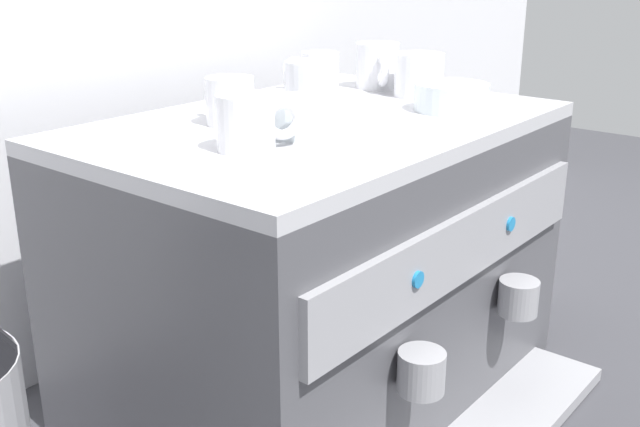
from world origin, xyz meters
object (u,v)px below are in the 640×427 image
at_px(ceramic_cup_1, 378,66).
at_px(ceramic_bowl_0, 301,117).
at_px(ceramic_cup_0, 310,85).
at_px(ceramic_bowl_1, 451,98).
at_px(ceramic_cup_4, 318,71).
at_px(espresso_machine, 323,262).
at_px(milk_pitcher, 494,267).
at_px(ceramic_cup_3, 249,122).
at_px(ceramic_cup_2, 229,101).
at_px(ceramic_cup_5, 420,74).

xyz_separation_m(ceramic_cup_1, ceramic_bowl_0, (-0.32, -0.11, -0.02)).
distance_m(ceramic_cup_0, ceramic_bowl_1, 0.20).
bearing_deg(ceramic_cup_4, espresso_machine, -139.21).
bearing_deg(milk_pitcher, ceramic_cup_3, 179.22).
distance_m(ceramic_cup_2, ceramic_cup_4, 0.28).
height_order(ceramic_cup_1, ceramic_cup_3, ceramic_cup_1).
height_order(ceramic_bowl_0, milk_pitcher, ceramic_bowl_0).
bearing_deg(ceramic_bowl_0, espresso_machine, 18.23).
bearing_deg(milk_pitcher, ceramic_cup_0, 165.88).
bearing_deg(ceramic_cup_2, ceramic_cup_1, 0.77).
xyz_separation_m(ceramic_bowl_0, milk_pitcher, (0.55, -0.02, -0.38)).
bearing_deg(espresso_machine, ceramic_cup_2, 142.07).
bearing_deg(ceramic_bowl_1, ceramic_cup_1, 65.55).
bearing_deg(ceramic_cup_2, ceramic_cup_5, -14.35).
bearing_deg(ceramic_bowl_1, ceramic_bowl_0, 161.34).
height_order(espresso_machine, ceramic_cup_3, ceramic_cup_3).
relative_size(ceramic_cup_0, ceramic_cup_5, 0.99).
bearing_deg(milk_pitcher, ceramic_cup_4, 146.35).
xyz_separation_m(ceramic_cup_1, milk_pitcher, (0.22, -0.13, -0.40)).
relative_size(ceramic_cup_2, ceramic_bowl_0, 0.79).
relative_size(ceramic_cup_1, ceramic_bowl_1, 0.88).
distance_m(ceramic_cup_5, ceramic_bowl_0, 0.31).
height_order(ceramic_cup_5, milk_pitcher, ceramic_cup_5).
xyz_separation_m(ceramic_cup_2, ceramic_bowl_1, (0.26, -0.18, -0.01)).
distance_m(espresso_machine, ceramic_cup_3, 0.31).
xyz_separation_m(ceramic_cup_1, ceramic_cup_5, (-0.01, -0.09, -0.00)).
bearing_deg(ceramic_cup_0, ceramic_cup_2, 172.58).
height_order(espresso_machine, ceramic_cup_5, ceramic_cup_5).
distance_m(ceramic_cup_2, ceramic_bowl_1, 0.32).
height_order(ceramic_cup_2, ceramic_cup_4, ceramic_cup_2).
relative_size(ceramic_cup_0, ceramic_cup_4, 1.28).
relative_size(ceramic_cup_2, milk_pitcher, 0.86).
bearing_deg(ceramic_bowl_1, ceramic_cup_0, 125.88).
distance_m(ceramic_cup_1, ceramic_cup_3, 0.45).
bearing_deg(ceramic_cup_3, ceramic_bowl_0, 7.61).
bearing_deg(ceramic_cup_3, espresso_machine, 12.05).
distance_m(ceramic_bowl_0, ceramic_bowl_1, 0.25).
bearing_deg(ceramic_cup_2, ceramic_bowl_1, -34.78).
distance_m(ceramic_cup_1, ceramic_cup_2, 0.35).
xyz_separation_m(espresso_machine, milk_pitcher, (0.47, -0.05, -0.15)).
relative_size(ceramic_cup_4, milk_pitcher, 0.78).
height_order(ceramic_cup_0, ceramic_cup_5, ceramic_cup_0).
bearing_deg(espresso_machine, ceramic_cup_0, 53.02).
bearing_deg(ceramic_cup_1, espresso_machine, -161.59).
distance_m(ceramic_cup_0, ceramic_cup_5, 0.20).
bearing_deg(milk_pitcher, espresso_machine, 174.18).
bearing_deg(ceramic_cup_3, milk_pitcher, -0.78).
height_order(ceramic_cup_3, ceramic_cup_4, ceramic_cup_3).
relative_size(ceramic_cup_0, ceramic_bowl_0, 0.93).
relative_size(ceramic_cup_3, ceramic_bowl_0, 0.79).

